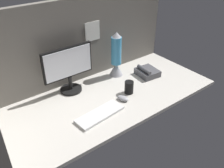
# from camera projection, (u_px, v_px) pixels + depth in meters

# --- Properties ---
(ground_plane) EXTENTS (1.80, 0.80, 0.03)m
(ground_plane) POSITION_uv_depth(u_px,v_px,m) (106.00, 98.00, 1.99)
(ground_plane) COLOR beige
(cubicle_wall_back) EXTENTS (1.80, 0.06, 0.71)m
(cubicle_wall_back) POSITION_uv_depth(u_px,v_px,m) (79.00, 41.00, 2.05)
(cubicle_wall_back) COLOR slate
(cubicle_wall_back) RESTS_ON ground_plane
(monitor) EXTENTS (0.42, 0.18, 0.38)m
(monitor) POSITION_uv_depth(u_px,v_px,m) (68.00, 67.00, 1.95)
(monitor) COLOR black
(monitor) RESTS_ON ground_plane
(keyboard) EXTENTS (0.38, 0.17, 0.02)m
(keyboard) POSITION_uv_depth(u_px,v_px,m) (100.00, 114.00, 1.77)
(keyboard) COLOR silver
(keyboard) RESTS_ON ground_plane
(mouse) EXTENTS (0.08, 0.11, 0.03)m
(mouse) POSITION_uv_depth(u_px,v_px,m) (123.00, 98.00, 1.93)
(mouse) COLOR #99999E
(mouse) RESTS_ON ground_plane
(mug_black_travel) EXTENTS (0.07, 0.07, 0.10)m
(mug_black_travel) POSITION_uv_depth(u_px,v_px,m) (129.00, 87.00, 2.00)
(mug_black_travel) COLOR black
(mug_black_travel) RESTS_ON ground_plane
(lava_lamp) EXTENTS (0.13, 0.13, 0.41)m
(lava_lamp) POSITION_uv_depth(u_px,v_px,m) (116.00, 58.00, 2.19)
(lava_lamp) COLOR #A5A5AD
(lava_lamp) RESTS_ON ground_plane
(desk_phone) EXTENTS (0.19, 0.21, 0.09)m
(desk_phone) POSITION_uv_depth(u_px,v_px,m) (147.00, 72.00, 2.25)
(desk_phone) COLOR #4C4C51
(desk_phone) RESTS_ON ground_plane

